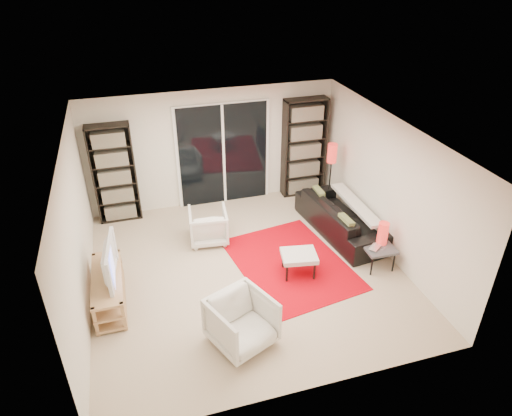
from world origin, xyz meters
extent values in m
plane|color=#BFAF8E|center=(0.00, 0.00, 0.00)|extent=(5.00, 5.00, 0.00)
cube|color=silver|center=(0.00, 2.50, 1.20)|extent=(5.00, 0.02, 2.40)
cube|color=silver|center=(0.00, -2.50, 1.20)|extent=(5.00, 0.02, 2.40)
cube|color=silver|center=(-2.50, 0.00, 1.20)|extent=(0.02, 5.00, 2.40)
cube|color=silver|center=(2.50, 0.00, 1.20)|extent=(0.02, 5.00, 2.40)
cube|color=white|center=(0.00, 0.00, 2.40)|extent=(5.00, 5.00, 0.02)
cube|color=white|center=(0.20, 2.47, 1.05)|extent=(1.92, 0.06, 2.16)
cube|color=black|center=(0.20, 2.44, 1.05)|extent=(1.80, 0.02, 2.10)
cube|color=white|center=(0.20, 2.42, 1.05)|extent=(0.05, 0.02, 2.10)
cube|color=black|center=(-1.95, 2.34, 0.97)|extent=(0.80, 0.30, 1.95)
cube|color=#92370F|center=(-1.95, 2.32, 0.97)|extent=(0.70, 0.22, 1.85)
cube|color=black|center=(1.90, 2.34, 1.05)|extent=(0.90, 0.30, 2.10)
cube|color=#92370F|center=(1.90, 2.32, 1.05)|extent=(0.80, 0.22, 2.00)
cube|color=tan|center=(-2.20, -0.19, 0.48)|extent=(0.44, 1.36, 0.04)
cube|color=tan|center=(-2.20, -0.19, 0.25)|extent=(0.44, 1.36, 0.03)
cube|color=tan|center=(-2.20, -0.19, 0.06)|extent=(0.44, 1.36, 0.04)
cube|color=tan|center=(-2.39, -0.83, 0.25)|extent=(0.05, 0.05, 0.50)
cube|color=tan|center=(-2.39, 0.45, 0.25)|extent=(0.05, 0.05, 0.50)
cube|color=tan|center=(-2.02, -0.83, 0.25)|extent=(0.05, 0.05, 0.50)
cube|color=tan|center=(-2.02, 0.45, 0.25)|extent=(0.05, 0.05, 0.50)
imported|color=black|center=(-2.18, -0.19, 0.78)|extent=(0.22, 0.99, 0.56)
cube|color=#C2000D|center=(0.76, -0.05, 0.01)|extent=(2.05, 2.56, 0.01)
imported|color=black|center=(2.02, 0.64, 0.31)|extent=(1.08, 2.22, 0.62)
imported|color=silver|center=(-0.43, 1.06, 0.32)|extent=(0.75, 0.77, 0.63)
imported|color=silver|center=(-0.49, -1.51, 0.36)|extent=(1.02, 1.03, 0.72)
cube|color=silver|center=(0.80, -0.33, 0.36)|extent=(0.63, 0.55, 0.08)
cylinder|color=black|center=(0.54, -0.47, 0.16)|extent=(0.04, 0.04, 0.32)
cylinder|color=black|center=(0.60, -0.11, 0.16)|extent=(0.04, 0.04, 0.32)
cylinder|color=black|center=(0.99, -0.55, 0.16)|extent=(0.04, 0.04, 0.32)
cylinder|color=black|center=(1.05, -0.18, 0.16)|extent=(0.04, 0.04, 0.32)
cube|color=#404145|center=(2.14, -0.52, 0.38)|extent=(0.52, 0.52, 0.04)
cylinder|color=black|center=(1.93, -0.71, 0.19)|extent=(0.03, 0.03, 0.38)
cylinder|color=black|center=(1.95, -0.31, 0.19)|extent=(0.03, 0.03, 0.38)
cylinder|color=black|center=(2.33, -0.72, 0.19)|extent=(0.03, 0.03, 0.38)
cylinder|color=black|center=(2.35, -0.32, 0.19)|extent=(0.03, 0.03, 0.38)
imported|color=silver|center=(2.12, -0.55, 0.41)|extent=(0.39, 0.37, 0.03)
cylinder|color=red|center=(2.23, -0.44, 0.60)|extent=(0.18, 0.18, 0.39)
cylinder|color=black|center=(2.18, 1.57, 0.01)|extent=(0.21, 0.21, 0.03)
cylinder|color=black|center=(2.18, 1.57, 0.53)|extent=(0.03, 0.03, 1.06)
cylinder|color=red|center=(2.18, 1.57, 1.21)|extent=(0.19, 0.19, 0.38)
camera|label=1|loc=(-1.59, -5.90, 4.77)|focal=32.00mm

